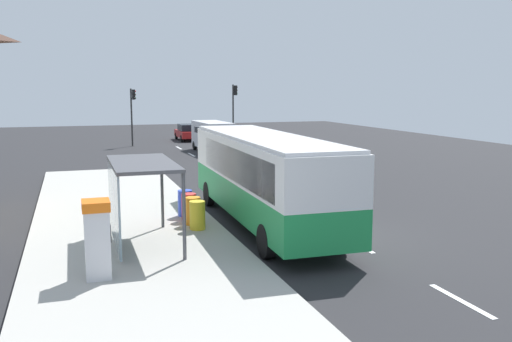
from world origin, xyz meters
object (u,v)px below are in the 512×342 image
at_px(white_van, 213,134).
at_px(sedan_near, 188,132).
at_px(traffic_light_far_side, 133,108).
at_px(recycling_bin_yellow, 197,215).
at_px(recycling_bin_orange, 193,211).
at_px(ticket_machine, 97,238).
at_px(recycling_bin_red, 189,207).
at_px(traffic_light_near_side, 234,105).
at_px(bus, 263,174).
at_px(recycling_bin_blue, 185,203).
at_px(bus_shelter, 132,182).

height_order(white_van, sedan_near, white_van).
height_order(white_van, traffic_light_far_side, traffic_light_far_side).
xyz_separation_m(recycling_bin_yellow, recycling_bin_orange, (0.00, 0.70, 0.00)).
xyz_separation_m(ticket_machine, recycling_bin_red, (3.36, 5.33, -0.52)).
bearing_deg(white_van, recycling_bin_red, -106.01).
bearing_deg(white_van, traffic_light_near_side, 58.73).
xyz_separation_m(sedan_near, recycling_bin_red, (-6.50, -32.36, -0.14)).
bearing_deg(recycling_bin_red, ticket_machine, -122.25).
height_order(sedan_near, ticket_machine, ticket_machine).
bearing_deg(recycling_bin_yellow, ticket_machine, -130.56).
relative_size(bus, traffic_light_near_side, 2.14).
bearing_deg(recycling_bin_orange, bus, -4.59).
bearing_deg(recycling_bin_red, recycling_bin_blue, 90.00).
xyz_separation_m(white_van, recycling_bin_orange, (-6.40, -23.01, -0.69)).
xyz_separation_m(recycling_bin_orange, traffic_light_far_side, (1.10, 29.24, 2.55)).
distance_m(recycling_bin_orange, traffic_light_far_side, 29.37).
relative_size(recycling_bin_red, bus_shelter, 0.24).
bearing_deg(recycling_bin_yellow, traffic_light_far_side, 87.89).
height_order(recycling_bin_red, traffic_light_near_side, traffic_light_near_side).
xyz_separation_m(recycling_bin_blue, traffic_light_near_side, (9.70, 27.04, 2.76)).
xyz_separation_m(ticket_machine, bus_shelter, (1.15, 2.67, 0.93)).
bearing_deg(bus, recycling_bin_blue, 147.26).
bearing_deg(recycling_bin_yellow, recycling_bin_orange, 90.00).
relative_size(bus, bus_shelter, 2.76).
height_order(bus, recycling_bin_yellow, bus).
bearing_deg(sedan_near, recycling_bin_yellow, -100.90).
relative_size(sedan_near, recycling_bin_blue, 4.65).
height_order(traffic_light_near_side, traffic_light_far_side, traffic_light_near_side).
height_order(ticket_machine, recycling_bin_orange, ticket_machine).
height_order(ticket_machine, traffic_light_near_side, traffic_light_near_side).
xyz_separation_m(white_van, recycling_bin_yellow, (-6.40, -23.71, -0.69)).
bearing_deg(sedan_near, bus_shelter, -103.97).
relative_size(ticket_machine, traffic_light_near_side, 0.38).
bearing_deg(traffic_light_far_side, recycling_bin_orange, -92.16).
xyz_separation_m(white_van, recycling_bin_red, (-6.40, -22.31, -0.69)).
distance_m(recycling_bin_orange, bus_shelter, 3.29).
bearing_deg(bus_shelter, recycling_bin_blue, 56.63).
distance_m(ticket_machine, traffic_light_far_side, 34.22).
distance_m(white_van, ticket_machine, 29.31).
bearing_deg(traffic_light_near_side, recycling_bin_blue, -109.73).
height_order(recycling_bin_red, recycling_bin_blue, same).
bearing_deg(ticket_machine, bus, 37.11).
bearing_deg(traffic_light_near_side, ticket_machine, -111.55).
xyz_separation_m(recycling_bin_orange, recycling_bin_red, (0.00, 0.70, 0.00)).
xyz_separation_m(sedan_near, ticket_machine, (-9.86, -37.68, 0.38)).
height_order(white_van, recycling_bin_red, white_van).
relative_size(recycling_bin_yellow, traffic_light_far_side, 0.20).
height_order(bus, recycling_bin_orange, bus).
distance_m(ticket_machine, recycling_bin_red, 6.32).
bearing_deg(bus, white_van, 80.43).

